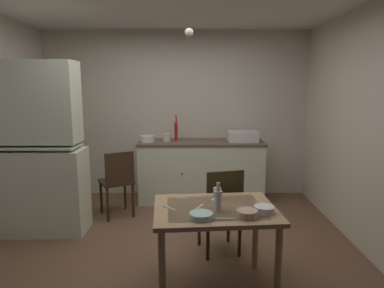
{
  "coord_description": "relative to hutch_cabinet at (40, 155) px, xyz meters",
  "views": [
    {
      "loc": [
        0.24,
        -3.43,
        1.75
      ],
      "look_at": [
        0.25,
        0.09,
        1.14
      ],
      "focal_mm": 32.08,
      "sensor_mm": 36.0,
      "label": 1
    }
  ],
  "objects": [
    {
      "name": "teaspoon_near_bowl",
      "position": [
        1.58,
        -1.19,
        -0.21
      ],
      "size": [
        0.12,
        0.11,
        0.0
      ],
      "primitive_type": "cube",
      "rotation": [
        0.0,
        0.0,
        5.56
      ],
      "color": "beige",
      "rests_on": "dining_table"
    },
    {
      "name": "sink_basin",
      "position": [
        2.52,
        1.17,
        0.05
      ],
      "size": [
        0.44,
        0.34,
        0.15
      ],
      "color": "silver",
      "rests_on": "counter_cabinet"
    },
    {
      "name": "serving_bowl_wide",
      "position": [
        2.2,
        -1.38,
        -0.18
      ],
      "size": [
        0.16,
        0.16,
        0.06
      ],
      "primitive_type": "cylinder",
      "color": "tan",
      "rests_on": "dining_table"
    },
    {
      "name": "chair_by_counter",
      "position": [
        0.78,
        0.48,
        -0.45
      ],
      "size": [
        0.54,
        0.54,
        0.9
      ],
      "color": "#362314",
      "rests_on": "ground"
    },
    {
      "name": "dining_table",
      "position": [
        1.96,
        -1.17,
        -0.31
      ],
      "size": [
        1.08,
        0.86,
        0.74
      ],
      "color": "tan",
      "rests_on": "ground"
    },
    {
      "name": "stoneware_crock",
      "position": [
        1.39,
        1.15,
        0.03
      ],
      "size": [
        0.12,
        0.12,
        0.12
      ],
      "primitive_type": "cylinder",
      "color": "beige",
      "rests_on": "counter_cabinet"
    },
    {
      "name": "table_knife",
      "position": [
        1.82,
        -1.17,
        -0.21
      ],
      "size": [
        0.09,
        0.16,
        0.0
      ],
      "primitive_type": "cube",
      "rotation": [
        0.0,
        0.0,
        1.1
      ],
      "color": "silver",
      "rests_on": "dining_table"
    },
    {
      "name": "teaspoon_by_cup",
      "position": [
        1.67,
        -0.94,
        -0.21
      ],
      "size": [
        0.13,
        0.04,
        0.0
      ],
      "primitive_type": "cube",
      "rotation": [
        0.0,
        0.0,
        6.15
      ],
      "color": "beige",
      "rests_on": "dining_table"
    },
    {
      "name": "ground_plane",
      "position": [
        1.53,
        -0.49,
        -0.95
      ],
      "size": [
        5.09,
        5.09,
        0.0
      ],
      "primitive_type": "plane",
      "color": "brown"
    },
    {
      "name": "mixing_bowl_counter",
      "position": [
        1.1,
        1.12,
        0.02
      ],
      "size": [
        0.23,
        0.23,
        0.09
      ],
      "primitive_type": "cylinder",
      "color": "white",
      "rests_on": "counter_cabinet"
    },
    {
      "name": "counter_cabinet",
      "position": [
        1.9,
        1.17,
        -0.49
      ],
      "size": [
        1.88,
        0.64,
        0.92
      ],
      "color": "silver",
      "rests_on": "ground"
    },
    {
      "name": "hutch_cabinet",
      "position": [
        0.0,
        0.0,
        0.0
      ],
      "size": [
        0.99,
        0.46,
        2.02
      ],
      "color": "silver",
      "rests_on": "ground"
    },
    {
      "name": "hand_pump",
      "position": [
        1.53,
        1.22,
        0.14
      ],
      "size": [
        0.05,
        0.27,
        0.39
      ],
      "color": "#B21E19",
      "rests_on": "counter_cabinet"
    },
    {
      "name": "wall_back",
      "position": [
        1.53,
        1.54,
        0.34
      ],
      "size": [
        4.19,
        0.1,
        2.58
      ],
      "primitive_type": "cube",
      "color": "beige",
      "rests_on": "ground"
    },
    {
      "name": "serving_spoon",
      "position": [
        2.02,
        -1.42,
        -0.21
      ],
      "size": [
        0.15,
        0.04,
        0.0
      ],
      "primitive_type": "cube",
      "rotation": [
        0.0,
        0.0,
        3.04
      ],
      "color": "beige",
      "rests_on": "dining_table"
    },
    {
      "name": "glass_bottle",
      "position": [
        1.98,
        -1.24,
        -0.12
      ],
      "size": [
        0.07,
        0.07,
        0.24
      ],
      "color": "#B7BCC1",
      "rests_on": "dining_table"
    },
    {
      "name": "wall_right",
      "position": [
        3.62,
        -0.49,
        0.34
      ],
      "size": [
        0.1,
        4.06,
        2.58
      ],
      "primitive_type": "cube",
      "color": "beige",
      "rests_on": "ground"
    },
    {
      "name": "teacup_mint",
      "position": [
        1.97,
        -1.13,
        -0.18
      ],
      "size": [
        0.08,
        0.08,
        0.06
      ],
      "primitive_type": "cylinder",
      "color": "#ADD1C1",
      "rests_on": "dining_table"
    },
    {
      "name": "pendant_bulb",
      "position": [
        1.74,
        -0.62,
        1.28
      ],
      "size": [
        0.08,
        0.08,
        0.08
      ],
      "primitive_type": "sphere",
      "color": "#F9EFCC"
    },
    {
      "name": "chair_far_side",
      "position": [
        2.07,
        -0.55,
        -0.45
      ],
      "size": [
        0.48,
        0.48,
        0.92
      ],
      "color": "#372719",
      "rests_on": "ground"
    },
    {
      "name": "mug_dark",
      "position": [
        2.0,
        -0.91,
        -0.16
      ],
      "size": [
        0.07,
        0.07,
        0.09
      ],
      "primitive_type": "cylinder",
      "color": "tan",
      "rests_on": "dining_table"
    },
    {
      "name": "soup_bowl_small",
      "position": [
        2.35,
        -1.28,
        -0.18
      ],
      "size": [
        0.17,
        0.17,
        0.05
      ],
      "primitive_type": "cylinder",
      "color": "white",
      "rests_on": "dining_table"
    },
    {
      "name": "sauce_dish",
      "position": [
        1.84,
        -1.41,
        -0.19
      ],
      "size": [
        0.18,
        0.18,
        0.05
      ],
      "primitive_type": "cylinder",
      "color": "#ADD1C1",
      "rests_on": "dining_table"
    }
  ]
}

